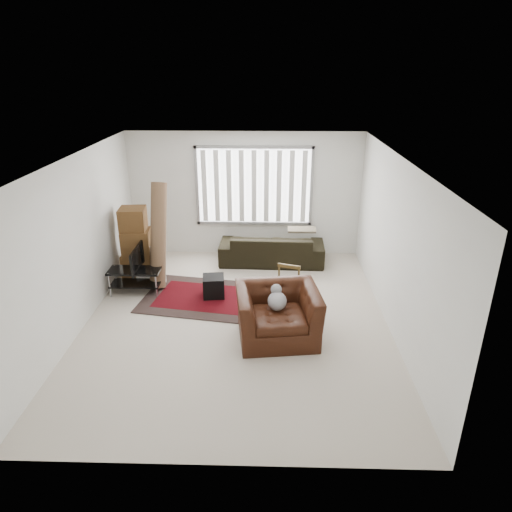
{
  "coord_description": "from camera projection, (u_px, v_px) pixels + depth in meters",
  "views": [
    {
      "loc": [
        0.51,
        -6.62,
        3.98
      ],
      "look_at": [
        0.32,
        0.3,
        1.05
      ],
      "focal_mm": 32.0,
      "sensor_mm": 36.0,
      "label": 1
    }
  ],
  "objects": [
    {
      "name": "rolled_rug",
      "position": [
        158.0,
        235.0,
        8.6
      ],
      "size": [
        0.38,
        0.89,
        1.98
      ],
      "primitive_type": "cylinder",
      "rotation": [
        -0.3,
        0.0,
        -0.09
      ],
      "color": "brown",
      "rests_on": "ground"
    },
    {
      "name": "moving_boxes",
      "position": [
        136.0,
        246.0,
        8.94
      ],
      "size": [
        0.63,
        0.59,
        1.45
      ],
      "color": "brown",
      "rests_on": "ground"
    },
    {
      "name": "tv_stand",
      "position": [
        135.0,
        276.0,
        8.45
      ],
      "size": [
        0.95,
        0.43,
        0.48
      ],
      "color": "black",
      "rests_on": "ground"
    },
    {
      "name": "white_flatpack",
      "position": [
        150.0,
        265.0,
        8.89
      ],
      "size": [
        0.6,
        0.34,
        0.72
      ],
      "primitive_type": "cube",
      "rotation": [
        -0.23,
        0.0,
        0.17
      ],
      "color": "silver",
      "rests_on": "ground"
    },
    {
      "name": "side_chair",
      "position": [
        286.0,
        287.0,
        7.84
      ],
      "size": [
        0.53,
        0.53,
        0.78
      ],
      "rotation": [
        0.0,
        0.0,
        -0.3
      ],
      "color": "#857957",
      "rests_on": "ground"
    },
    {
      "name": "subwoofer",
      "position": [
        214.0,
        286.0,
        8.36
      ],
      "size": [
        0.43,
        0.43,
        0.38
      ],
      "primitive_type": "cube",
      "rotation": [
        0.0,
        0.0,
        0.12
      ],
      "color": "black",
      "rests_on": "persian_rug"
    },
    {
      "name": "armchair",
      "position": [
        278.0,
        311.0,
        7.02
      ],
      "size": [
        1.38,
        1.24,
        0.93
      ],
      "rotation": [
        0.0,
        0.0,
        0.13
      ],
      "color": "#36170B",
      "rests_on": "ground"
    },
    {
      "name": "sofa",
      "position": [
        272.0,
        244.0,
        9.73
      ],
      "size": [
        2.24,
        1.03,
        0.85
      ],
      "primitive_type": "imported",
      "rotation": [
        0.0,
        0.0,
        3.11
      ],
      "color": "black",
      "rests_on": "ground"
    },
    {
      "name": "room",
      "position": [
        239.0,
        211.0,
        7.44
      ],
      "size": [
        6.0,
        6.02,
        2.71
      ],
      "color": "beige",
      "rests_on": "ground"
    },
    {
      "name": "persian_rug",
      "position": [
        208.0,
        298.0,
        8.37
      ],
      "size": [
        2.56,
        1.91,
        0.02
      ],
      "color": "black",
      "rests_on": "ground"
    },
    {
      "name": "tv",
      "position": [
        133.0,
        259.0,
        8.31
      ],
      "size": [
        0.1,
        0.77,
        0.44
      ],
      "primitive_type": "imported",
      "rotation": [
        0.0,
        0.0,
        1.57
      ],
      "color": "black",
      "rests_on": "tv_stand"
    }
  ]
}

